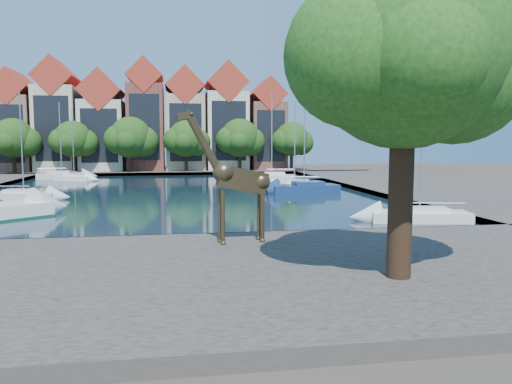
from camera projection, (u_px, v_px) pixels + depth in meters
ground at (171, 244)px, 24.24m from camera, size 160.00×160.00×0.00m
water_basin at (172, 193)px, 47.80m from camera, size 38.00×50.00×0.08m
near_quay at (170, 278)px, 17.35m from camera, size 50.00×14.00×0.50m
far_quay at (173, 171)px, 79.19m from camera, size 60.00×16.00×0.50m
right_quay at (416, 187)px, 51.81m from camera, size 14.00×52.00×0.50m
plane_tree at (408, 57)px, 15.85m from camera, size 8.32×6.40×10.62m
townhouse_west_end at (17, 125)px, 74.74m from camera, size 5.44×9.18×14.93m
townhouse_west_mid at (59, 119)px, 75.62m from camera, size 5.94×9.18×16.79m
townhouse_west_inner at (103, 126)px, 76.76m from camera, size 6.43×9.18×15.15m
townhouse_center at (146, 119)px, 77.70m from camera, size 5.44×9.18×16.93m
townhouse_east_inner at (185, 123)px, 78.73m from camera, size 5.94×9.18×15.79m
townhouse_east_mid at (226, 121)px, 79.74m from camera, size 6.43×9.18×16.65m
townhouse_east_end at (266, 128)px, 80.89m from camera, size 5.44×9.18×14.43m
far_tree_far_west at (14, 140)px, 69.74m from camera, size 7.28×5.60×7.68m
far_tree_west at (74, 140)px, 71.05m from camera, size 6.76×5.20×7.36m
far_tree_mid_west at (131, 139)px, 72.32m from camera, size 7.80×6.00×8.00m
far_tree_mid_east at (187, 140)px, 73.62m from camera, size 7.02×5.40×7.52m
far_tree_east at (240, 139)px, 74.90m from camera, size 7.54×5.80×7.84m
far_tree_far_east at (292, 140)px, 76.21m from camera, size 6.76×5.20×7.36m
giraffe_statue at (236, 179)px, 21.91m from camera, size 4.03×1.06×5.76m
sailboat_left_c at (24, 194)px, 41.87m from camera, size 5.68×2.83×8.92m
sailboat_left_d at (74, 177)px, 61.51m from camera, size 4.96×3.43×8.75m
sailboat_left_e at (62, 174)px, 65.06m from camera, size 6.44×3.18×9.88m
sailboat_right_a at (419, 214)px, 30.53m from camera, size 6.23×3.34×9.86m
sailboat_right_b at (304, 187)px, 47.54m from camera, size 6.83×3.11×10.61m
sailboat_right_c at (294, 184)px, 50.42m from camera, size 5.43×2.87×8.84m
sailboat_right_d at (272, 176)px, 61.15m from camera, size 6.03×2.97×10.74m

